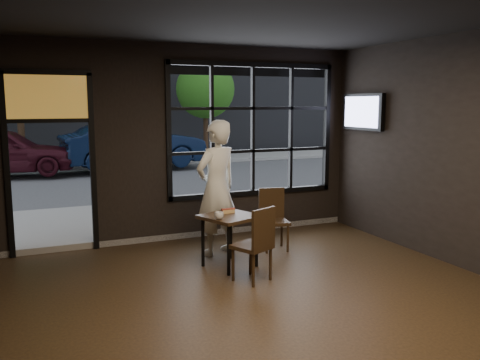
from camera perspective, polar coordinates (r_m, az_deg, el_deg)
name	(u,v)px	position (r m, az deg, el deg)	size (l,w,h in m)	color
floor	(287,319)	(5.61, 5.34, -15.24)	(6.00, 7.00, 0.02)	black
ceiling	(292,3)	(5.22, 5.86, 19.13)	(6.00, 7.00, 0.02)	black
window_frame	(253,130)	(8.81, 1.44, 5.66)	(3.06, 0.12, 2.28)	black
stained_transom	(47,97)	(8.00, -20.82, 8.75)	(1.20, 0.06, 0.70)	orange
street_asphalt	(72,146)	(28.69, -18.32, 3.65)	(60.00, 41.00, 0.04)	#545456
cafe_table	(230,241)	(7.08, -1.16, -6.83)	(0.68, 0.68, 0.73)	black
chair_near	(252,244)	(6.50, 1.34, -7.17)	(0.42, 0.42, 0.97)	black
chair_window	(275,220)	(7.87, 3.90, -4.49)	(0.41, 0.41, 0.94)	black
man	(217,188)	(7.57, -2.64, -0.87)	(0.73, 0.48, 2.01)	silver
hotdog	(228,211)	(7.12, -1.34, -3.50)	(0.20, 0.08, 0.06)	tan
cup	(219,216)	(6.76, -2.37, -4.01)	(0.12, 0.12, 0.10)	silver
tv	(363,112)	(9.02, 13.67, 7.44)	(0.12, 1.06, 0.62)	black
navy_car	(135,144)	(17.40, -11.75, 3.93)	(1.66, 4.76, 1.57)	black
maroon_car	(2,151)	(16.94, -25.16, 2.96)	(1.71, 4.24, 1.44)	#340B14
tree_left	(17,72)	(19.35, -23.71, 11.03)	(2.75, 2.75, 4.70)	#332114
tree_right	(205,89)	(20.49, -3.90, 10.11)	(2.32, 2.32, 3.97)	#332114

